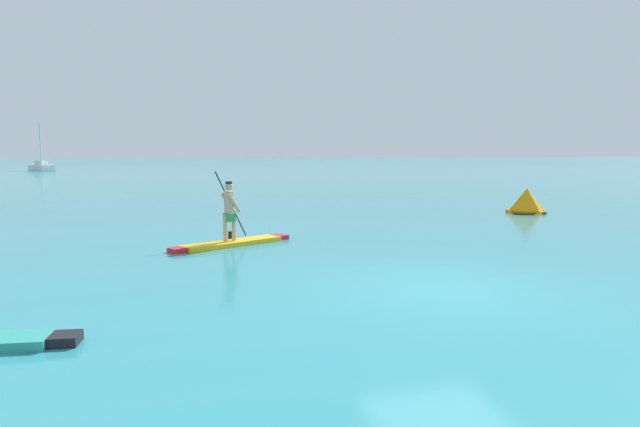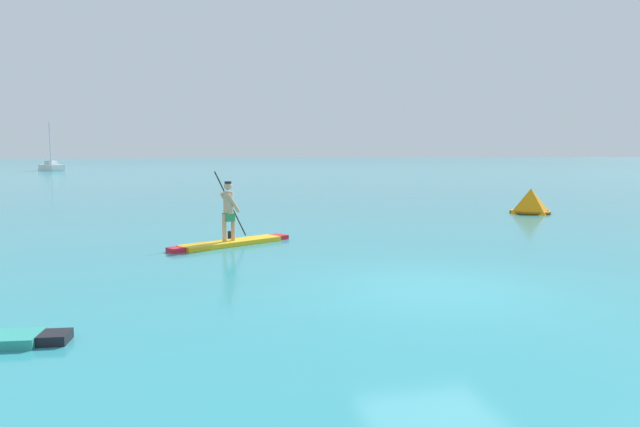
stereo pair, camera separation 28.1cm
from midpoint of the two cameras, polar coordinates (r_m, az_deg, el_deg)
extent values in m
plane|color=teal|center=(10.65, 12.27, -7.33)|extent=(440.00, 440.00, 0.00)
cube|color=black|center=(8.27, -23.97, -11.20)|extent=(0.40, 0.43, 0.13)
cube|color=yellow|center=(15.34, -8.31, -2.90)|extent=(2.81, 1.99, 0.12)
cube|color=red|center=(16.30, -3.62, -2.32)|extent=(0.54, 0.57, 0.12)
cube|color=red|center=(14.51, -13.59, -3.53)|extent=(0.50, 0.51, 0.12)
cylinder|color=tan|center=(15.32, -8.12, -1.32)|extent=(0.11, 0.11, 0.73)
cylinder|color=tan|center=(15.17, -8.96, -1.41)|extent=(0.11, 0.11, 0.73)
cube|color=#338C4C|center=(15.22, -8.56, -0.35)|extent=(0.34, 0.32, 0.22)
cylinder|color=tan|center=(15.18, -8.58, 1.09)|extent=(0.26, 0.26, 0.59)
sphere|color=tan|center=(15.15, -8.61, 2.71)|extent=(0.21, 0.21, 0.21)
cylinder|color=black|center=(15.14, -8.61, 3.07)|extent=(0.18, 0.18, 0.06)
cylinder|color=tan|center=(15.33, -8.74, 1.13)|extent=(0.37, 0.26, 0.55)
cylinder|color=tan|center=(15.08, -8.10, 1.06)|extent=(0.37, 0.26, 0.55)
cylinder|color=black|center=(15.73, -8.38, 0.91)|extent=(0.87, 0.54, 1.82)
cube|color=black|center=(15.84, -8.33, -2.33)|extent=(0.17, 0.21, 0.32)
pyramid|color=orange|center=(24.54, 20.51, 1.19)|extent=(1.42, 1.42, 1.00)
torus|color=#915407|center=(24.58, 20.47, 0.17)|extent=(1.59, 1.59, 0.12)
cube|color=white|center=(82.65, -25.07, 4.15)|extent=(4.10, 5.46, 0.79)
cylinder|color=#B2B2B7|center=(82.63, -25.16, 6.33)|extent=(0.12, 0.12, 5.50)
pyramid|color=white|center=(82.63, -25.15, 6.06)|extent=(0.68, 2.37, 4.52)
cube|color=silver|center=(82.64, -25.09, 4.59)|extent=(1.95, 2.24, 0.47)
camera|label=1|loc=(0.14, -89.52, 0.05)|focal=32.19mm
camera|label=2|loc=(0.14, 90.48, -0.05)|focal=32.19mm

